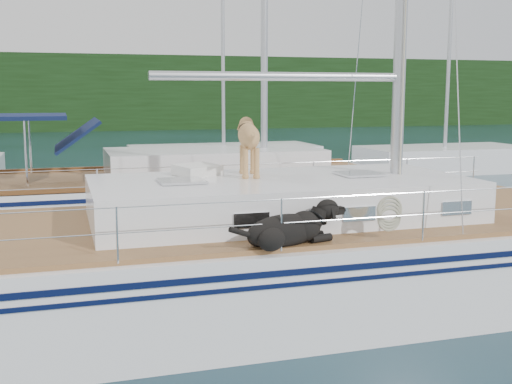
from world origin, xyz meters
name	(u,v)px	position (x,y,z in m)	size (l,w,h in m)	color
ground	(226,308)	(0.00, 0.00, 0.00)	(120.00, 120.00, 0.00)	black
tree_line	(86,93)	(0.00, 45.00, 3.00)	(90.00, 3.00, 6.00)	black
shore_bank	(86,122)	(0.00, 46.20, 0.60)	(92.00, 1.00, 1.20)	#595147
main_sailboat	(232,261)	(0.09, 0.00, 0.68)	(12.00, 3.90, 14.01)	white
neighbor_sailboat	(167,199)	(0.14, 5.85, 0.63)	(11.00, 3.50, 13.30)	white
bg_boat_center	(224,158)	(4.00, 16.00, 0.45)	(7.20, 3.00, 11.65)	white
bg_boat_east	(444,159)	(12.00, 13.00, 0.46)	(6.40, 3.00, 11.65)	white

